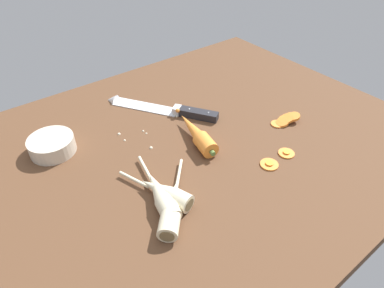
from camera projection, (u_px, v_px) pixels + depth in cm
name	position (u px, v px, depth cm)	size (l,w,h in cm)	color
ground_plane	(187.00, 151.00, 85.51)	(120.00, 90.00, 4.00)	brown
chefs_knife	(158.00, 108.00, 96.39)	(21.92, 30.83, 4.18)	silver
whole_carrot	(197.00, 134.00, 84.38)	(7.47, 21.07, 4.20)	orange
parsnip_front	(160.00, 195.00, 68.46)	(6.69, 20.84, 4.00)	beige
parsnip_mid_left	(165.00, 193.00, 68.89)	(8.40, 18.45, 4.00)	beige
parsnip_mid_right	(172.00, 206.00, 66.01)	(16.71, 17.67, 4.00)	beige
carrot_slice_stack	(286.00, 120.00, 91.16)	(8.17, 4.99, 2.81)	orange
carrot_slice_stray_near	(269.00, 164.00, 78.12)	(4.33, 4.33, 0.70)	orange
carrot_slice_stray_mid	(286.00, 153.00, 81.26)	(3.96, 3.96, 0.70)	orange
prep_bowl	(52.00, 145.00, 80.88)	(11.00, 11.00, 4.00)	beige
mince_crumbs	(158.00, 127.00, 89.36)	(22.32, 11.18, 0.86)	beige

